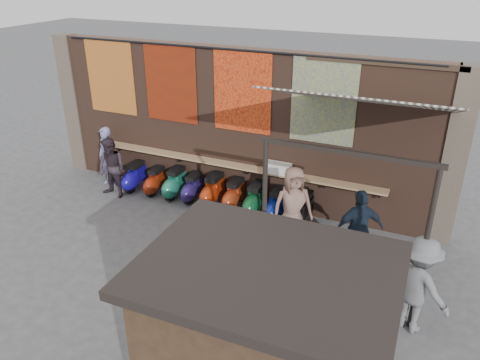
{
  "coord_description": "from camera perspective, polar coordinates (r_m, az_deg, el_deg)",
  "views": [
    {
      "loc": [
        4.75,
        -7.67,
        5.88
      ],
      "look_at": [
        0.81,
        1.2,
        1.3
      ],
      "focal_mm": 35.0,
      "sensor_mm": 36.0,
      "label": 1
    }
  ],
  "objects": [
    {
      "name": "tapestry_orange",
      "position": [
        11.44,
        0.26,
        10.7
      ],
      "size": [
        1.5,
        0.02,
        2.0
      ],
      "primitive_type": "cube",
      "color": "#DD4C1B",
      "rests_on": "brick_wall"
    },
    {
      "name": "scooter_stool_7",
      "position": [
        11.55,
        4.49,
        -3.1
      ],
      "size": [
        0.38,
        0.85,
        0.81
      ],
      "primitive_type": null,
      "color": "navy",
      "rests_on": "ground"
    },
    {
      "name": "brick_wall",
      "position": [
        12.04,
        -0.64,
        6.47
      ],
      "size": [
        10.0,
        0.4,
        4.0
      ],
      "primitive_type": "cube",
      "color": "brown",
      "rests_on": "ground"
    },
    {
      "name": "scooter_stool_0",
      "position": [
        13.4,
        -12.67,
        0.42
      ],
      "size": [
        0.37,
        0.81,
        0.77
      ],
      "primitive_type": null,
      "color": "#150D90",
      "rests_on": "ground"
    },
    {
      "name": "scooter_stool_8",
      "position": [
        11.42,
        7.73,
        -3.65
      ],
      "size": [
        0.38,
        0.85,
        0.8
      ],
      "primitive_type": null,
      "color": "black",
      "rests_on": "ground"
    },
    {
      "name": "awning_canvas",
      "position": [
        8.96,
        15.31,
        9.32
      ],
      "size": [
        3.2,
        3.28,
        0.97
      ],
      "primitive_type": "cube",
      "rotation": [
        -0.28,
        0.0,
        0.0
      ],
      "color": "beige",
      "rests_on": "brick_wall"
    },
    {
      "name": "shopper_tan",
      "position": [
        10.48,
        6.44,
        -3.14
      ],
      "size": [
        1.07,
        0.99,
        1.84
      ],
      "primitive_type": "imported",
      "rotation": [
        0.0,
        0.0,
        0.59
      ],
      "color": "#896557",
      "rests_on": "ground"
    },
    {
      "name": "ground",
      "position": [
        10.76,
        -6.62,
        -8.03
      ],
      "size": [
        70.0,
        70.0,
        0.0
      ],
      "primitive_type": "plane",
      "color": "#474749",
      "rests_on": "ground"
    },
    {
      "name": "diner_right",
      "position": [
        12.97,
        -15.37,
        1.39
      ],
      "size": [
        0.87,
        0.72,
        1.65
      ],
      "primitive_type": "imported",
      "rotation": [
        0.0,
        0.0,
        -0.12
      ],
      "color": "#2C222A",
      "rests_on": "ground"
    },
    {
      "name": "shelf_box",
      "position": [
        11.5,
        4.64,
        1.45
      ],
      "size": [
        0.64,
        0.3,
        0.25
      ],
      "primitive_type": "cube",
      "color": "white",
      "rests_on": "eating_counter"
    },
    {
      "name": "awning_post_right",
      "position": [
        8.29,
        21.51,
        -8.21
      ],
      "size": [
        0.09,
        0.09,
        3.1
      ],
      "primitive_type": "cylinder",
      "color": "black",
      "rests_on": "ground"
    },
    {
      "name": "scooter_stool_2",
      "position": [
        12.76,
        -7.9,
        -0.4
      ],
      "size": [
        0.38,
        0.84,
        0.8
      ],
      "primitive_type": null,
      "color": "#1C7054",
      "rests_on": "ground"
    },
    {
      "name": "hang_rail",
      "position": [
        11.35,
        -1.19,
        15.63
      ],
      "size": [
        9.5,
        0.06,
        0.06
      ],
      "primitive_type": "cylinder",
      "rotation": [
        0.0,
        1.57,
        0.0
      ],
      "color": "black",
      "rests_on": "brick_wall"
    },
    {
      "name": "scooter_stool_3",
      "position": [
        12.53,
        -5.77,
        -0.97
      ],
      "size": [
        0.35,
        0.77,
        0.73
      ],
      "primitive_type": null,
      "color": "#221855",
      "rests_on": "ground"
    },
    {
      "name": "tapestry_multi",
      "position": [
        10.82,
        10.14,
        9.46
      ],
      "size": [
        1.5,
        0.02,
        2.0
      ],
      "primitive_type": "cube",
      "color": "#26418E",
      "rests_on": "brick_wall"
    },
    {
      "name": "tapestry_sun",
      "position": [
        12.36,
        -8.44,
        11.53
      ],
      "size": [
        1.5,
        0.02,
        2.0
      ],
      "primitive_type": "cube",
      "color": "red",
      "rests_on": "brick_wall"
    },
    {
      "name": "stall_sign",
      "position": [
        6.46,
        6.3,
        -11.91
      ],
      "size": [
        1.2,
        0.06,
        0.5
      ],
      "primitive_type": "cube",
      "rotation": [
        0.0,
        0.0,
        0.01
      ],
      "color": "gold",
      "rests_on": "market_stall"
    },
    {
      "name": "scooter_stool_4",
      "position": [
        12.21,
        -3.3,
        -1.33
      ],
      "size": [
        0.4,
        0.88,
        0.84
      ],
      "primitive_type": null,
      "color": "#A32B0C",
      "rests_on": "ground"
    },
    {
      "name": "eating_counter",
      "position": [
        12.05,
        -1.35,
        1.9
      ],
      "size": [
        8.0,
        0.32,
        0.05
      ],
      "primitive_type": "cube",
      "color": "#9E7A51",
      "rests_on": "brick_wall"
    },
    {
      "name": "scooter_stool_1",
      "position": [
        13.06,
        -10.25,
        -0.15
      ],
      "size": [
        0.34,
        0.76,
        0.72
      ],
      "primitive_type": null,
      "color": "maroon",
      "rests_on": "ground"
    },
    {
      "name": "scooter_stool_6",
      "position": [
        11.73,
        1.9,
        -2.47
      ],
      "size": [
        0.4,
        0.89,
        0.84
      ],
      "primitive_type": null,
      "color": "#0F4B25",
      "rests_on": "ground"
    },
    {
      "name": "shopper_grey",
      "position": [
        8.61,
        20.82,
        -11.89
      ],
      "size": [
        1.35,
        1.13,
        1.82
      ],
      "primitive_type": "imported",
      "rotation": [
        0.0,
        0.0,
        2.69
      ],
      "color": "slate",
      "rests_on": "ground"
    },
    {
      "name": "diner_left",
      "position": [
        13.68,
        -15.9,
        2.74
      ],
      "size": [
        0.72,
        0.58,
        1.72
      ],
      "primitive_type": "imported",
      "rotation": [
        0.0,
        0.0,
        -0.31
      ],
      "color": "#787BAF",
      "rests_on": "ground"
    },
    {
      "name": "shopper_navy",
      "position": [
        9.91,
        14.27,
        -5.88
      ],
      "size": [
        1.11,
        0.91,
        1.77
      ],
      "primitive_type": "imported",
      "rotation": [
        0.0,
        0.0,
        3.7
      ],
      "color": "#172333",
      "rests_on": "ground"
    },
    {
      "name": "pier_right",
      "position": [
        11.08,
        24.68,
        2.37
      ],
      "size": [
        0.5,
        0.5,
        4.0
      ],
      "primitive_type": "cube",
      "color": "#4C4238",
      "rests_on": "ground"
    },
    {
      "name": "pier_left",
      "position": [
        14.88,
        -19.41,
        8.73
      ],
      "size": [
        0.5,
        0.5,
        4.0
      ],
      "primitive_type": "cube",
      "color": "#4C4238",
      "rests_on": "ground"
    },
    {
      "name": "awning_header",
      "position": [
        7.7,
        12.99,
        3.29
      ],
      "size": [
        3.0,
        0.08,
        0.08
      ],
      "primitive_type": "cube",
      "color": "black",
      "rests_on": "awning_post_left"
    },
    {
      "name": "tapestry_redgold",
      "position": [
        13.45,
        -15.49,
        12.01
      ],
      "size": [
        1.5,
        0.02,
        2.0
      ],
      "primitive_type": "cube",
      "color": "maroon",
      "rests_on": "brick_wall"
    },
    {
      "name": "stall_shelf",
      "position": [
        7.1,
        5.91,
        -18.28
      ],
      "size": [
        2.1,
        0.13,
        0.06
      ],
      "primitive_type": "cube",
      "rotation": [
        0.0,
        0.0,
        0.01
      ],
      "color": "#473321",
      "rests_on": "market_stall"
    },
    {
      "name": "awning_post_left",
      "position": [
        8.7,
        2.96,
        -4.61
      ],
      "size": [
        0.09,
        0.09,
        3.1
      ],
      "primitive_type": "cylinder",
      "color": "black",
      "rests_on": "ground"
    },
    {
      "name": "stall_roof",
      "position": [
        5.22,
        3.45,
        -10.82
      ],
      "size": [
        2.87,
        2.22,
        0.12
      ],
      "primitive_type": "cube",
      "rotation": [
        0.0,
        0.0,
        0.01
      ],
      "color": "black",
      "rests_on": "market_stall"
    },
    {
      "name": "awning_ledger",
      "position": [
        10.41,
        17.13,
        13.52
      ],
      "size": [
        3.3,
        0.08,
        0.12
      ],
      "primitive_type": "cube",
      "color": "#33261C",
      "rests_on": "brick_wall"
    },
    {
      "name": "scooter_stool_5",
      "position": [
        12.02,
        -0.7,
        -1.88
      ],
      "size": [
        0.37,
        0.83,
        0.79
      ],
      "primitive_type": null,
      "color": "maroon",
      "rests_on": "ground"
    }
  ]
}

